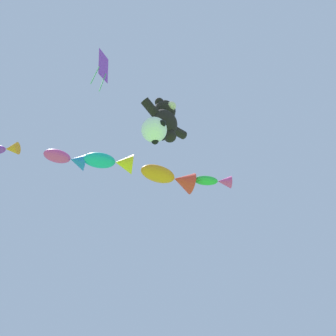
{
  "coord_description": "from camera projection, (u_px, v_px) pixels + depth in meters",
  "views": [
    {
      "loc": [
        -5.85,
        0.78,
        1.45
      ],
      "look_at": [
        -0.75,
        5.82,
        11.14
      ],
      "focal_mm": 40.0,
      "sensor_mm": 36.0,
      "label": 1
    }
  ],
  "objects": [
    {
      "name": "teddy_bear_kite",
      "position": [
        165.0,
        119.0,
        12.41
      ],
      "size": [
        1.98,
        0.87,
        2.0
      ],
      "color": "black"
    },
    {
      "name": "soccer_ball_kite",
      "position": [
        154.0,
        130.0,
        10.97
      ],
      "size": [
        0.84,
        0.84,
        0.77
      ],
      "color": "white"
    },
    {
      "name": "fish_kite_emerald",
      "position": [
        215.0,
        181.0,
        15.8
      ],
      "size": [
        1.51,
        1.4,
        0.53
      ],
      "color": "green"
    },
    {
      "name": "fish_kite_tangerine",
      "position": [
        171.0,
        178.0,
        15.59
      ],
      "size": [
        2.4,
        1.72,
        0.93
      ],
      "color": "orange"
    },
    {
      "name": "fish_kite_teal",
      "position": [
        112.0,
        162.0,
        15.81
      ],
      "size": [
        2.14,
        1.87,
        0.88
      ],
      "color": "#19ADB2"
    },
    {
      "name": "fish_kite_magenta",
      "position": [
        68.0,
        159.0,
        15.81
      ],
      "size": [
        1.85,
        1.43,
        0.74
      ],
      "color": "#E53F9E"
    },
    {
      "name": "fish_kite_violet",
      "position": [
        3.0,
        149.0,
        15.39
      ],
      "size": [
        1.29,
        1.41,
        0.52
      ],
      "color": "purple"
    },
    {
      "name": "diamond_kite",
      "position": [
        103.0,
        67.0,
        15.7
      ],
      "size": [
        1.24,
        0.97,
        2.84
      ],
      "color": "purple"
    }
  ]
}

